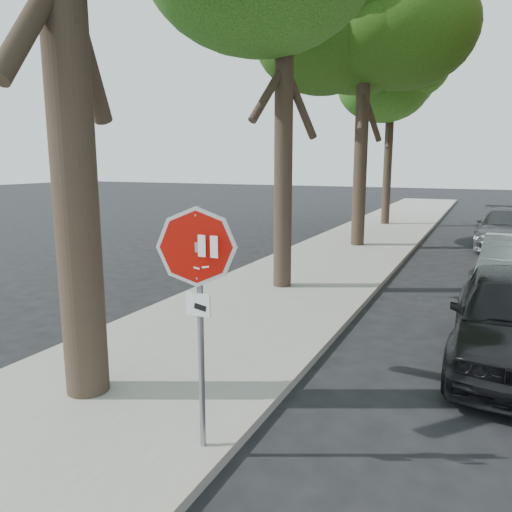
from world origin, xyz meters
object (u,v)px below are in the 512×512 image
at_px(tree_mid_b, 366,20).
at_px(car_c, 506,228).
at_px(stop_sign, 198,283).
at_px(tree_far, 392,75).

bearing_deg(tree_mid_b, car_c, 24.64).
relative_size(stop_sign, car_c, 0.53).
height_order(stop_sign, tree_far, tree_far).
relative_size(tree_mid_b, car_c, 2.10).
xyz_separation_m(stop_sign, tree_mid_b, (-1.72, 14.15, 6.05)).
bearing_deg(car_c, tree_far, 140.57).
bearing_deg(tree_far, tree_mid_b, -87.56).
distance_m(tree_far, car_c, 9.62).
height_order(stop_sign, car_c, stop_sign).
xyz_separation_m(stop_sign, tree_far, (-2.02, 21.14, 5.26)).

